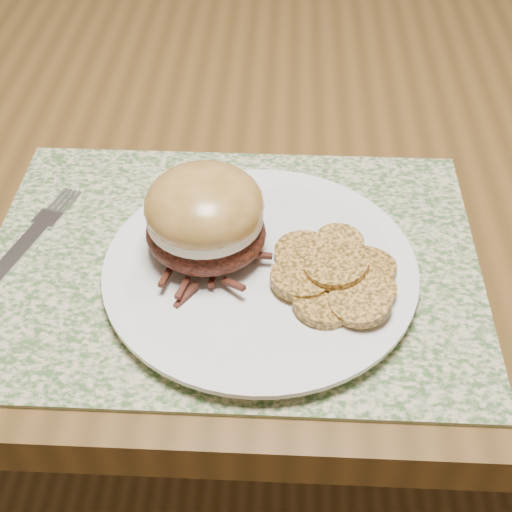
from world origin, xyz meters
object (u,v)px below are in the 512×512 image
Objects in this scene: dinner_plate at (260,271)px; dining_table at (374,169)px; pork_sandwich at (205,217)px; fork at (18,253)px.

dining_table is at bearing 64.75° from dinner_plate.
fork is (-0.18, 0.00, -0.05)m from pork_sandwich.
pork_sandwich is at bearing 161.22° from dinner_plate.
dining_table is at bearing 69.51° from pork_sandwich.
dinner_plate is 0.07m from pork_sandwich.
fork is at bearing 175.05° from dinner_plate.
dining_table is 0.45m from fork.
pork_sandwich is (-0.05, 0.02, 0.05)m from dinner_plate.
dining_table is 0.34m from pork_sandwich.
dining_table is 11.74× the size of pork_sandwich.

